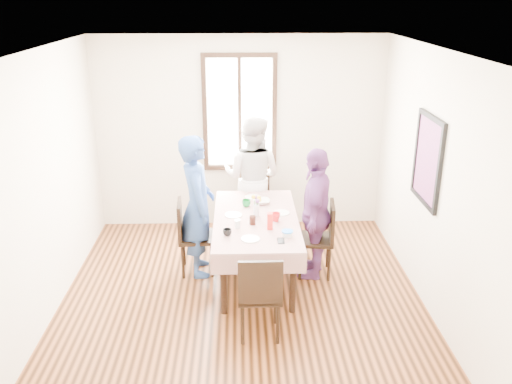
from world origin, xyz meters
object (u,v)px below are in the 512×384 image
Objects in this scene: chair_left at (197,237)px; person_left at (197,206)px; chair_near at (260,294)px; person_right at (314,213)px; chair_right at (315,239)px; chair_far at (253,205)px; dining_table at (256,248)px; person_far at (253,178)px.

chair_left is 0.53× the size of person_left.
chair_near is 1.43m from person_right.
chair_far is (-0.71, 1.10, 0.00)m from chair_right.
chair_right reaches higher than dining_table.
chair_right and chair_far have the same top height.
chair_near is (0.00, -1.16, 0.08)m from dining_table.
person_left is 1.08× the size of person_right.
dining_table is 1.07× the size of person_right.
dining_table is 0.71m from chair_right.
chair_left is 1.00× the size of chair_right.
chair_near is at bearing 111.83° from person_far.
person_left is (-0.69, 1.31, 0.40)m from chair_near.
chair_left is at bearing 118.30° from chair_near.
person_far reaches higher than dining_table.
chair_near is 0.58× the size of person_right.
person_far is at bearing -43.63° from person_left.
person_right is at bearing 144.22° from person_far.
chair_far is 0.58× the size of person_right.
person_far reaches higher than chair_left.
chair_left is 1.42m from chair_right.
dining_table is 1.16m from chair_near.
chair_far is at bearing 141.25° from chair_left.
chair_left is at bearing 62.05° from chair_far.
chair_left reaches higher than dining_table.
chair_right is 1.00× the size of chair_near.
chair_left is 0.53× the size of person_far.
chair_left and chair_far have the same top height.
person_right reaches higher than chair_near.
chair_right is at bearing 4.26° from dining_table.
dining_table is at bearing -111.47° from person_left.
chair_right and chair_near have the same top height.
chair_far is 1.28m from person_left.
chair_near is (0.00, -2.31, 0.00)m from chair_far.
chair_far is at bearing -68.17° from person_far.
person_far is 1.08× the size of person_right.
chair_far is 1.00× the size of chair_near.
dining_table is at bearing 111.83° from person_far.
person_right is at bearing 129.19° from chair_far.
person_left is at bearing 62.78° from chair_far.
dining_table is 0.73m from chair_left.
person_right is at bearing 60.46° from chair_near.
person_right is (1.37, -0.11, -0.07)m from person_left.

